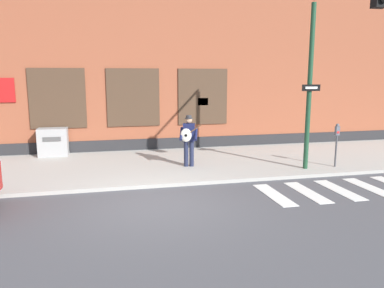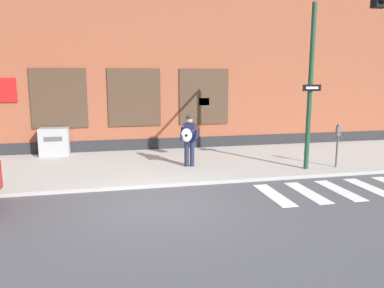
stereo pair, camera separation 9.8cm
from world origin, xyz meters
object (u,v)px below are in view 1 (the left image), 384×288
(busker, at_px, (188,138))
(traffic_light, at_px, (334,48))
(utility_box, at_px, (53,142))
(parking_meter, at_px, (337,139))

(busker, height_order, traffic_light, traffic_light)
(utility_box, bearing_deg, traffic_light, -32.64)
(traffic_light, bearing_deg, busker, 146.13)
(utility_box, bearing_deg, parking_meter, -23.05)
(parking_meter, relative_size, utility_box, 1.35)
(traffic_light, height_order, parking_meter, traffic_light)
(parking_meter, bearing_deg, busker, 166.51)
(busker, relative_size, utility_box, 1.60)
(traffic_light, bearing_deg, utility_box, 147.36)
(busker, height_order, parking_meter, busker)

